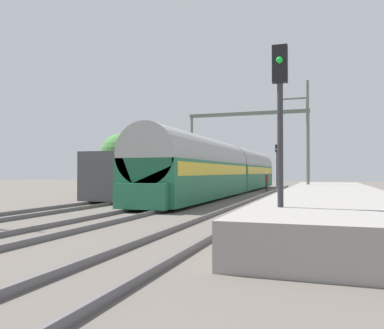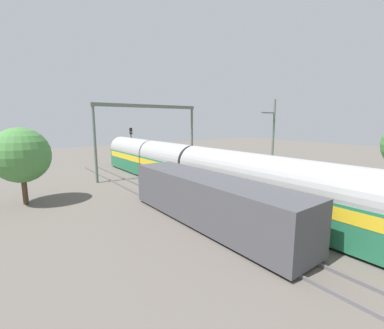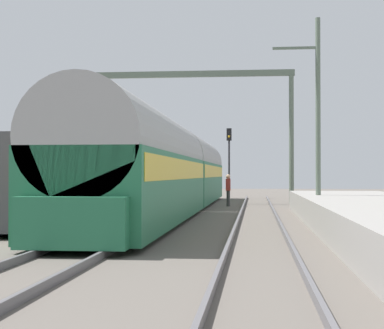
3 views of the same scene
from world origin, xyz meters
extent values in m
plane|color=#615A53|center=(0.00, 0.00, 0.00)|extent=(120.00, 120.00, 0.00)
cube|color=#5F5C5F|center=(-4.65, 0.00, 0.08)|extent=(0.08, 60.00, 0.16)
cube|color=#5F5C5F|center=(-3.21, 0.00, 0.08)|extent=(0.08, 60.00, 0.16)
cube|color=#5F5C5F|center=(-0.72, 0.00, 0.08)|extent=(0.08, 60.00, 0.16)
cube|color=#5F5C5F|center=(0.72, 0.00, 0.08)|extent=(0.08, 60.00, 0.16)
cube|color=#5F5C5F|center=(3.21, 0.00, 0.08)|extent=(0.08, 60.00, 0.16)
cube|color=#5F5C5F|center=(4.65, 0.00, 0.08)|extent=(0.08, 60.00, 0.16)
cube|color=gray|center=(7.75, 2.00, 0.45)|extent=(4.40, 28.00, 0.90)
cube|color=#236B47|center=(0.00, 4.84, 1.26)|extent=(2.90, 16.00, 2.20)
cube|color=gold|center=(0.00, 4.84, 1.89)|extent=(2.93, 15.36, 0.64)
cylinder|color=#9F9F9F|center=(0.00, 4.84, 2.56)|extent=(2.84, 16.00, 2.84)
cube|color=#236B47|center=(0.00, 21.19, 1.26)|extent=(2.90, 16.00, 2.20)
cube|color=gold|center=(0.00, 21.19, 1.89)|extent=(2.93, 15.36, 0.64)
cylinder|color=#9F9F9F|center=(0.00, 21.19, 2.56)|extent=(2.84, 16.00, 2.84)
cube|color=#47474C|center=(-3.93, 6.20, 1.51)|extent=(2.80, 13.00, 2.70)
cube|color=black|center=(-3.93, 6.20, 0.21)|extent=(2.52, 11.96, 0.10)
cylinder|color=#383838|center=(2.37, 17.91, 0.42)|extent=(0.18, 0.18, 0.85)
cube|color=maroon|center=(2.37, 17.91, 1.17)|extent=(0.24, 0.40, 0.64)
sphere|color=tan|center=(2.37, 17.91, 1.61)|extent=(0.24, 0.24, 0.24)
cylinder|color=#2D2D33|center=(1.92, 30.08, 2.10)|extent=(0.14, 0.14, 4.21)
cube|color=black|center=(1.92, 30.08, 4.66)|extent=(0.36, 0.20, 0.90)
sphere|color=yellow|center=(1.92, 29.96, 4.50)|extent=(0.16, 0.16, 0.16)
cylinder|color=#5C6B5C|center=(-5.93, 20.94, 3.75)|extent=(0.28, 0.28, 7.50)
cylinder|color=#5C6B5C|center=(5.93, 20.94, 3.75)|extent=(0.28, 0.28, 7.50)
cube|color=#5C6B5C|center=(0.00, 20.94, 7.68)|extent=(12.26, 0.24, 0.36)
cylinder|color=#5C6B5C|center=(6.33, 9.28, 4.00)|extent=(0.20, 0.20, 8.00)
cube|color=#5C6B5C|center=(5.43, 9.28, 6.80)|extent=(1.80, 0.10, 0.10)
cylinder|color=#4C3826|center=(-12.33, 17.14, 1.09)|extent=(0.36, 0.36, 2.18)
sphere|color=#46833F|center=(-12.33, 17.14, 3.68)|extent=(3.99, 3.99, 3.99)
camera|label=1|loc=(7.37, -18.47, 1.73)|focal=36.73mm
camera|label=2|loc=(-13.75, -5.24, 6.14)|focal=24.56mm
camera|label=3|loc=(3.84, -16.30, 1.73)|focal=59.22mm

